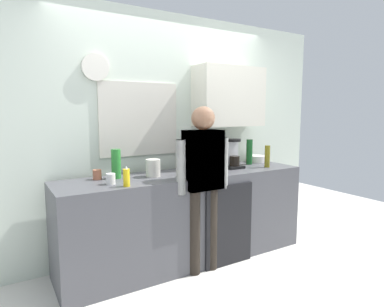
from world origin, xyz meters
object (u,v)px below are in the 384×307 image
at_px(coffee_maker, 231,155).
at_px(mixing_bowl, 256,159).
at_px(dish_soap, 126,177).
at_px(person_guest, 203,176).
at_px(bottle_green_wine, 249,152).
at_px(storage_canister, 153,168).
at_px(cup_white_mug, 111,179).
at_px(bottle_olive_oil, 267,156).
at_px(person_at_sink, 203,176).
at_px(bottle_clear_soda, 116,164).
at_px(bottle_amber_beer, 191,159).
at_px(bottle_red_vinegar, 236,155).
at_px(cup_terracotta_mug, 97,175).

distance_m(coffee_maker, mixing_bowl, 0.57).
relative_size(dish_soap, person_guest, 0.11).
relative_size(bottle_green_wine, storage_canister, 1.76).
bearing_deg(mixing_bowl, cup_white_mug, -171.17).
bearing_deg(coffee_maker, person_guest, -150.57).
height_order(bottle_olive_oil, person_at_sink, person_at_sink).
bearing_deg(bottle_clear_soda, person_at_sink, -31.85).
xyz_separation_m(bottle_amber_beer, mixing_bowl, (0.97, 0.02, -0.08)).
relative_size(bottle_green_wine, person_guest, 0.19).
distance_m(coffee_maker, person_guest, 0.70).
height_order(bottle_clear_soda, person_at_sink, person_at_sink).
xyz_separation_m(bottle_red_vinegar, cup_terracotta_mug, (-1.68, -0.06, -0.06)).
bearing_deg(bottle_green_wine, storage_canister, -175.95).
bearing_deg(bottle_clear_soda, person_guest, -31.85).
bearing_deg(mixing_bowl, bottle_olive_oil, -114.58).
relative_size(coffee_maker, bottle_red_vinegar, 1.50).
distance_m(bottle_green_wine, mixing_bowl, 0.25).
bearing_deg(dish_soap, person_guest, -4.75).
distance_m(bottle_olive_oil, bottle_green_wine, 0.27).
bearing_deg(bottle_clear_soda, bottle_green_wine, -0.32).
relative_size(bottle_amber_beer, mixing_bowl, 1.05).
xyz_separation_m(bottle_green_wine, cup_white_mug, (-1.76, -0.21, -0.10)).
relative_size(cup_white_mug, dish_soap, 0.53).
distance_m(bottle_red_vinegar, cup_white_mug, 1.67).
xyz_separation_m(mixing_bowl, person_guest, (-1.14, -0.52, -0.01)).
bearing_deg(person_at_sink, bottle_clear_soda, 150.13).
height_order(cup_terracotta_mug, storage_canister, storage_canister).
relative_size(dish_soap, person_at_sink, 0.11).
distance_m(cup_terracotta_mug, storage_canister, 0.53).
xyz_separation_m(bottle_olive_oil, mixing_bowl, (0.16, 0.36, -0.09)).
distance_m(bottle_red_vinegar, person_at_sink, 0.98).
bearing_deg(cup_white_mug, dish_soap, -59.81).
xyz_separation_m(cup_white_mug, storage_canister, (0.46, 0.12, 0.04)).
relative_size(coffee_maker, bottle_green_wine, 1.10).
height_order(coffee_maker, dish_soap, coffee_maker).
xyz_separation_m(bottle_green_wine, dish_soap, (-1.67, -0.36, -0.07)).
bearing_deg(cup_terracotta_mug, mixing_bowl, 1.20).
distance_m(cup_terracotta_mug, person_guest, 0.99).
bearing_deg(storage_canister, bottle_clear_soda, 163.18).
height_order(bottle_amber_beer, bottle_green_wine, bottle_green_wine).
xyz_separation_m(coffee_maker, bottle_clear_soda, (-1.30, 0.09, -0.01)).
distance_m(bottle_amber_beer, person_at_sink, 0.54).
relative_size(cup_white_mug, mixing_bowl, 0.43).
bearing_deg(mixing_bowl, storage_canister, -172.96).
bearing_deg(bottle_olive_oil, bottle_red_vinegar, 112.63).
distance_m(coffee_maker, cup_terracotta_mug, 1.48).
relative_size(cup_terracotta_mug, mixing_bowl, 0.42).
height_order(bottle_green_wine, cup_white_mug, bottle_green_wine).
relative_size(bottle_amber_beer, bottle_olive_oil, 0.92).
bearing_deg(dish_soap, bottle_olive_oil, 3.25).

